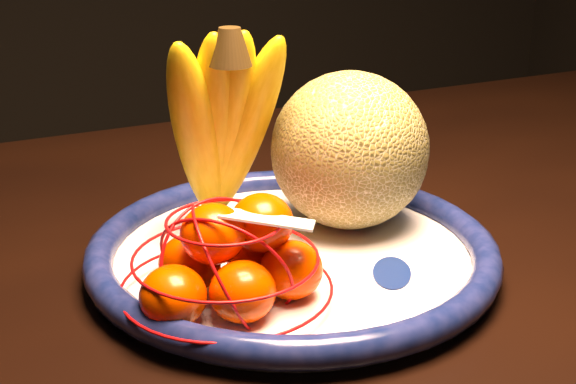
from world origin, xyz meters
name	(u,v)px	position (x,y,z in m)	size (l,w,h in m)	color
dining_table	(340,324)	(-0.08, 0.04, 0.72)	(1.65, 1.03, 0.81)	black
fruit_bowl	(292,253)	(-0.15, 0.02, 0.82)	(0.37, 0.37, 0.03)	white
cantaloupe	(350,150)	(-0.07, 0.06, 0.90)	(0.15, 0.15, 0.15)	olive
banana_bunch	(221,121)	(-0.19, 0.09, 0.93)	(0.14, 0.13, 0.22)	yellow
mandarin_bag	(231,262)	(-0.23, -0.04, 0.86)	(0.19, 0.19, 0.11)	#FF3800
price_tag	(267,219)	(-0.20, -0.06, 0.90)	(0.07, 0.03, 0.00)	white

